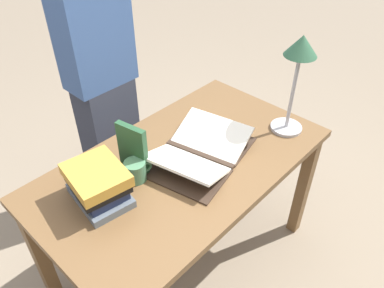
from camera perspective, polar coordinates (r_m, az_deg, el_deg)
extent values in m
plane|color=gray|center=(2.28, -1.05, -17.17)|extent=(12.00, 12.00, 0.00)
cube|color=brown|center=(1.71, -1.33, -3.07)|extent=(1.36, 0.77, 0.03)
cube|color=brown|center=(2.49, 3.36, 0.94)|extent=(0.06, 0.06, 0.72)
cube|color=brown|center=(1.98, -22.02, -15.63)|extent=(0.06, 0.06, 0.72)
cube|color=brown|center=(2.24, 16.60, -6.26)|extent=(0.06, 0.06, 0.72)
cube|color=#38281E|center=(1.72, 1.13, -1.62)|extent=(0.10, 0.35, 0.02)
cube|color=#38281E|center=(1.82, 3.20, 0.53)|extent=(0.31, 0.40, 0.01)
cube|color=#38281E|center=(1.64, -1.17, -4.32)|extent=(0.31, 0.40, 0.01)
cube|color=white|center=(1.78, 3.03, 1.34)|extent=(0.28, 0.38, 0.09)
cube|color=white|center=(1.62, -0.93, -2.97)|extent=(0.28, 0.38, 0.09)
cube|color=slate|center=(1.57, -13.77, -7.59)|extent=(0.22, 0.28, 0.03)
cube|color=#1E284C|center=(1.54, -13.97, -6.68)|extent=(0.19, 0.24, 0.04)
cube|color=black|center=(1.52, -14.17, -5.73)|extent=(0.23, 0.25, 0.04)
cube|color=#BC8933|center=(1.49, -14.42, -4.57)|extent=(0.24, 0.27, 0.05)
cube|color=#234C2D|center=(1.61, -9.04, -0.68)|extent=(0.05, 0.15, 0.23)
cylinder|color=#ADADB2|center=(1.95, 14.14, 2.47)|extent=(0.16, 0.16, 0.02)
cylinder|color=#ADADB2|center=(1.84, 15.09, 7.48)|extent=(0.02, 0.02, 0.38)
cone|color=#285138|center=(1.74, 16.41, 14.21)|extent=(0.15, 0.15, 0.09)
cylinder|color=#4C7F5B|center=(1.60, -8.62, -4.06)|extent=(0.09, 0.09, 0.09)
torus|color=#4C7F5B|center=(1.62, -6.95, -3.48)|extent=(0.05, 0.02, 0.05)
cube|color=#2D3342|center=(2.37, -12.04, -0.09)|extent=(0.31, 0.20, 0.87)
cube|color=#38568E|center=(1.98, -15.25, 18.45)|extent=(0.36, 0.20, 0.74)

